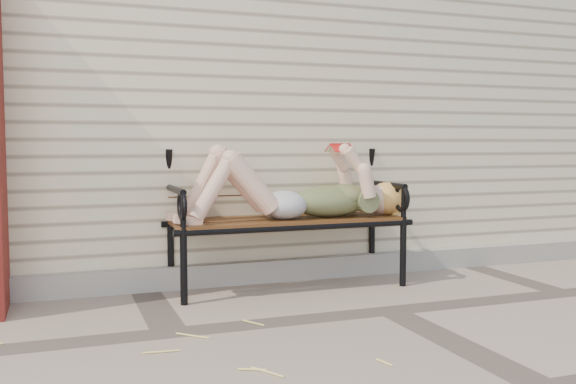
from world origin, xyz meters
name	(u,v)px	position (x,y,z in m)	size (l,w,h in m)	color
ground	(390,311)	(0.00, 0.00, 0.00)	(80.00, 80.00, 0.00)	gray
house_wall	(243,88)	(0.00, 3.00, 1.50)	(8.00, 4.00, 3.00)	beige
foundation_strip	(323,267)	(0.00, 0.97, 0.07)	(8.00, 0.10, 0.15)	gray
garden_bench	(283,195)	(-0.34, 0.87, 0.61)	(1.67, 0.67, 1.08)	black
reading_woman	(291,191)	(-0.33, 0.73, 0.64)	(1.58, 0.36, 0.50)	#0A364A
straw_scatter	(96,377)	(-1.64, -0.53, 0.01)	(2.99, 1.76, 0.01)	#E1D36E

